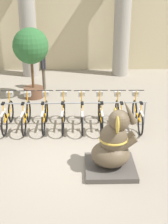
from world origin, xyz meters
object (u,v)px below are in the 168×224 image
bicycle_3 (45,115)px  bicycle_5 (82,115)px  person_pedestrian (43,64)px  potted_tree (31,50)px  bicycle_8 (137,115)px  elephant_statue (113,147)px  bicycle_1 (8,115)px  bicycle_2 (26,115)px  bicycle_7 (119,115)px  bicycle_6 (100,115)px  bicycle_4 (63,115)px

bicycle_3 → bicycle_5: bearing=-1.5°
person_pedestrian → potted_tree: 1.29m
bicycle_8 → elephant_statue: elephant_statue is taller
bicycle_1 → potted_tree: (0.43, 2.68, 1.39)m
bicycle_2 → bicycle_5: bearing=-0.5°
elephant_statue → person_pedestrian: (-2.17, 6.03, 0.45)m
bicycle_1 → bicycle_7: size_ratio=1.00×
bicycle_3 → potted_tree: bearing=104.3°
bicycle_2 → bicycle_5: size_ratio=1.00×
bicycle_8 → potted_tree: bearing=141.8°
bicycle_5 → person_pedestrian: bearing=111.9°
bicycle_1 → bicycle_5: same height
bicycle_6 → bicycle_7: size_ratio=1.00×
bicycle_1 → person_pedestrian: (0.73, 3.68, 0.65)m
bicycle_6 → potted_tree: size_ratio=0.63×
bicycle_4 → potted_tree: (-1.24, 2.69, 1.39)m
elephant_statue → bicycle_3: bearing=127.4°
bicycle_2 → elephant_statue: (2.34, -2.33, 0.19)m
bicycle_8 → elephant_statue: 2.51m
bicycle_4 → bicycle_7: bearing=-1.3°
bicycle_3 → bicycle_4: size_ratio=1.00×
bicycle_1 → bicycle_8: size_ratio=1.00×
bicycle_3 → bicycle_6: size_ratio=1.00×
bicycle_2 → bicycle_7: 2.78m
bicycle_7 → elephant_statue: 2.35m
bicycle_8 → person_pedestrian: bearing=130.3°
bicycle_4 → bicycle_7: same height
bicycle_7 → person_pedestrian: (-2.61, 3.73, 0.65)m
bicycle_7 → bicycle_4: bearing=178.7°
bicycle_2 → bicycle_8: same height
bicycle_4 → bicycle_1: bearing=179.9°
person_pedestrian → bicycle_1: bearing=-101.2°
bicycle_3 → person_pedestrian: size_ratio=0.95×
bicycle_8 → person_pedestrian: 4.94m
bicycle_5 → bicycle_8: same height
bicycle_4 → bicycle_3: bearing=-179.9°
elephant_statue → potted_tree: (-2.47, 5.03, 1.20)m
bicycle_1 → bicycle_2: bearing=-2.1°
bicycle_1 → potted_tree: size_ratio=0.63×
bicycle_5 → bicycle_2: bearing=179.5°
bicycle_5 → bicycle_6: same height
person_pedestrian → bicycle_7: bearing=-55.0°
bicycle_5 → potted_tree: potted_tree is taller
potted_tree → bicycle_8: bearing=-38.2°
elephant_statue → person_pedestrian: 6.42m
bicycle_5 → elephant_statue: 2.42m
bicycle_5 → bicycle_7: (1.11, -0.01, 0.00)m
bicycle_5 → bicycle_1: bearing=179.1°
elephant_statue → bicycle_4: bearing=117.7°
bicycle_4 → elephant_statue: elephant_statue is taller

